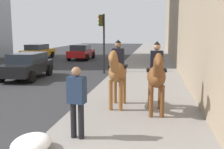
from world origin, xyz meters
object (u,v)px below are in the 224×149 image
at_px(car_far_lane, 38,51).
at_px(mounted_horse_far, 157,75).
at_px(traffic_light_near_curb, 103,34).
at_px(pedestrian_greeting, 77,98).
at_px(car_mid_lane, 81,52).
at_px(mounted_horse_near, 117,71).
at_px(car_near_lane, 27,65).

bearing_deg(car_far_lane, mounted_horse_far, -144.33).
relative_size(car_far_lane, traffic_light_near_curb, 1.23).
bearing_deg(traffic_light_near_curb, pedestrian_greeting, -172.15).
bearing_deg(car_mid_lane, car_far_lane, 88.30).
bearing_deg(mounted_horse_near, car_mid_lane, -160.02).
height_order(mounted_horse_near, pedestrian_greeting, mounted_horse_near).
bearing_deg(car_near_lane, car_far_lane, -160.62).
bearing_deg(car_mid_lane, mounted_horse_far, -157.16).
relative_size(mounted_horse_near, mounted_horse_far, 1.01).
xyz_separation_m(car_mid_lane, traffic_light_near_curb, (-8.43, -3.71, 1.76)).
xyz_separation_m(pedestrian_greeting, car_mid_lane, (19.43, 5.23, -0.35)).
height_order(car_far_lane, traffic_light_near_curb, traffic_light_near_curb).
distance_m(mounted_horse_far, car_far_lane, 20.80).
distance_m(car_near_lane, car_mid_lane, 11.04).
relative_size(mounted_horse_near, pedestrian_greeting, 1.32).
bearing_deg(car_mid_lane, car_near_lane, 179.74).
distance_m(mounted_horse_far, traffic_light_near_curb, 9.41).
xyz_separation_m(car_far_lane, traffic_light_near_curb, (-8.60, -8.17, 1.75)).
relative_size(mounted_horse_far, traffic_light_near_curb, 0.59).
height_order(mounted_horse_near, car_far_lane, mounted_horse_near).
bearing_deg(car_far_lane, mounted_horse_near, -146.54).
xyz_separation_m(mounted_horse_near, car_near_lane, (5.58, 5.93, -0.58)).
distance_m(car_far_lane, traffic_light_near_curb, 11.99).
height_order(mounted_horse_far, traffic_light_near_curb, traffic_light_near_curb).
bearing_deg(car_far_lane, pedestrian_greeting, -151.65).
bearing_deg(car_near_lane, pedestrian_greeting, 30.90).
height_order(car_near_lane, car_far_lane, same).
height_order(mounted_horse_near, car_mid_lane, mounted_horse_near).
xyz_separation_m(car_mid_lane, car_far_lane, (0.17, 4.46, 0.01)).
relative_size(car_mid_lane, car_far_lane, 0.89).
bearing_deg(car_near_lane, mounted_horse_near, 45.06).
bearing_deg(car_far_lane, car_mid_lane, -90.12).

